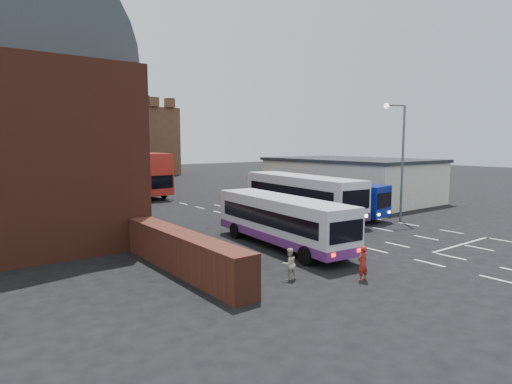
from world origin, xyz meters
TOP-DOWN VIEW (x-y plane):
  - ground at (0.00, 0.00)m, footprint 180.00×180.00m
  - forecourt_wall at (-10.20, 2.00)m, footprint 1.20×10.00m
  - cream_building at (15.00, 14.00)m, footprint 10.40×16.40m
  - brick_terrace at (-6.00, 46.00)m, footprint 22.00×10.00m
  - castle_keep at (6.00, 66.00)m, footprint 22.00×22.00m
  - bus_white_outbound at (-3.56, 2.91)m, footprint 3.29×10.43m
  - bus_white_inbound at (3.84, 9.23)m, footprint 4.01×12.22m
  - bus_blue at (6.00, 8.56)m, footprint 3.76×10.18m
  - bus_red_double at (-1.25, 30.36)m, footprint 3.66×12.04m
  - street_lamp at (8.32, 3.62)m, footprint 1.65×0.85m
  - pedestrian_red at (-4.72, -3.73)m, footprint 0.55×0.36m
  - pedestrian_beige at (-7.12, -1.76)m, footprint 0.72×0.59m

SIDE VIEW (x-z plane):
  - ground at x=0.00m, z-range 0.00..0.00m
  - pedestrian_beige at x=-7.12m, z-range 0.00..1.38m
  - pedestrian_red at x=-4.72m, z-range 0.00..1.50m
  - forecourt_wall at x=-10.20m, z-range 0.00..1.80m
  - bus_blue at x=6.00m, z-range 0.25..2.96m
  - bus_white_outbound at x=-3.56m, z-range 0.25..3.05m
  - bus_white_inbound at x=3.84m, z-range 0.30..3.57m
  - cream_building at x=15.00m, z-range 0.03..4.28m
  - bus_red_double at x=-1.25m, z-range 0.15..4.90m
  - street_lamp at x=8.32m, z-range 0.89..9.53m
  - brick_terrace at x=-6.00m, z-range 0.00..11.00m
  - castle_keep at x=6.00m, z-range 0.00..12.00m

